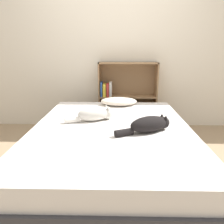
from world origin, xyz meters
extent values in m
plane|color=#997F60|center=(0.00, 0.00, 0.00)|extent=(8.00, 8.00, 0.00)
cube|color=silver|center=(0.00, 1.47, 1.25)|extent=(8.00, 0.06, 2.50)
cube|color=#333338|center=(0.00, 0.00, 0.16)|extent=(1.56, 2.07, 0.32)
cube|color=silver|center=(0.00, 0.00, 0.40)|extent=(1.52, 2.01, 0.17)
ellipsoid|color=beige|center=(0.07, 0.85, 0.54)|extent=(0.48, 0.31, 0.10)
ellipsoid|color=beige|center=(-0.19, 0.18, 0.56)|extent=(0.38, 0.28, 0.15)
sphere|color=beige|center=(-0.05, 0.23, 0.56)|extent=(0.13, 0.13, 0.13)
cone|color=beige|center=(-0.07, 0.26, 0.63)|extent=(0.04, 0.04, 0.03)
cone|color=beige|center=(-0.04, 0.19, 0.63)|extent=(0.04, 0.04, 0.03)
cylinder|color=beige|center=(-0.41, 0.09, 0.52)|extent=(0.17, 0.11, 0.06)
ellipsoid|color=black|center=(0.34, -0.14, 0.56)|extent=(0.41, 0.31, 0.14)
sphere|color=black|center=(0.49, -0.07, 0.55)|extent=(0.11, 0.11, 0.11)
cone|color=black|center=(0.47, -0.04, 0.62)|extent=(0.04, 0.04, 0.03)
cone|color=black|center=(0.50, -0.10, 0.62)|extent=(0.04, 0.04, 0.03)
cylinder|color=black|center=(0.11, -0.24, 0.52)|extent=(0.18, 0.13, 0.06)
cube|color=#8E6B47|center=(-0.22, 1.30, 0.51)|extent=(0.02, 0.26, 1.03)
cube|color=#8E6B47|center=(0.64, 1.30, 0.51)|extent=(0.02, 0.26, 1.03)
cube|color=#8E6B47|center=(0.21, 1.30, 0.01)|extent=(0.88, 0.26, 0.02)
cube|color=#8E6B47|center=(0.21, 1.30, 1.02)|extent=(0.88, 0.26, 0.02)
cube|color=#8E6B47|center=(0.21, 1.30, 0.51)|extent=(0.84, 0.26, 0.02)
cube|color=#8E6B47|center=(0.21, 1.42, 0.51)|extent=(0.88, 0.02, 1.03)
cube|color=#2D519E|center=(-0.18, 1.26, 0.63)|extent=(0.02, 0.16, 0.22)
cube|color=gold|center=(-0.14, 1.26, 0.62)|extent=(0.04, 0.16, 0.19)
cube|color=#B7332D|center=(-0.09, 1.26, 0.62)|extent=(0.04, 0.16, 0.19)
cube|color=beige|center=(-0.04, 1.26, 0.63)|extent=(0.04, 0.16, 0.21)
camera|label=1|loc=(0.05, -2.01, 1.22)|focal=35.00mm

